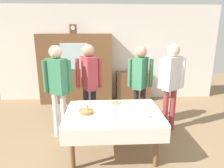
{
  "coord_description": "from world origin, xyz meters",
  "views": [
    {
      "loc": [
        -0.18,
        -3.18,
        2.01
      ],
      "look_at": [
        0.0,
        0.2,
        1.1
      ],
      "focal_mm": 31.92,
      "sensor_mm": 36.0,
      "label": 1
    }
  ],
  "objects_px": {
    "tea_cup_mid_left": "(144,110)",
    "tea_cup_back_edge": "(147,116)",
    "person_near_right_end": "(171,79)",
    "person_behind_table_left": "(140,79)",
    "spoon_near_right": "(92,105)",
    "book_stack": "(134,71)",
    "bread_basket": "(86,111)",
    "tea_cup_far_right": "(114,115)",
    "pastry_plate": "(116,103)",
    "wall_cabinet": "(76,69)",
    "tea_cup_mid_right": "(104,113)",
    "bookshelf_low": "(133,86)",
    "mantel_clock": "(73,29)",
    "spoon_near_left": "(99,122)",
    "tea_cup_center": "(136,116)",
    "dining_table": "(113,118)",
    "person_by_cabinet": "(89,79)",
    "tea_cup_far_left": "(130,105)",
    "person_behind_table_right": "(58,82)",
    "spoon_far_left": "(133,111)"
  },
  "relations": [
    {
      "from": "book_stack",
      "to": "spoon_near_right",
      "type": "distance_m",
      "value": 2.57
    },
    {
      "from": "tea_cup_back_edge",
      "to": "spoon_near_right",
      "type": "xyz_separation_m",
      "value": [
        -0.85,
        0.53,
        -0.02
      ]
    },
    {
      "from": "wall_cabinet",
      "to": "tea_cup_far_right",
      "type": "height_order",
      "value": "wall_cabinet"
    },
    {
      "from": "wall_cabinet",
      "to": "book_stack",
      "type": "xyz_separation_m",
      "value": [
        1.64,
        0.05,
        -0.08
      ]
    },
    {
      "from": "pastry_plate",
      "to": "wall_cabinet",
      "type": "bearing_deg",
      "value": 113.61
    },
    {
      "from": "person_near_right_end",
      "to": "person_behind_table_left",
      "type": "bearing_deg",
      "value": 160.54
    },
    {
      "from": "dining_table",
      "to": "tea_cup_back_edge",
      "type": "height_order",
      "value": "tea_cup_back_edge"
    },
    {
      "from": "dining_table",
      "to": "spoon_near_left",
      "type": "bearing_deg",
      "value": -123.95
    },
    {
      "from": "book_stack",
      "to": "bread_basket",
      "type": "distance_m",
      "value": 2.91
    },
    {
      "from": "bookshelf_low",
      "to": "tea_cup_far_right",
      "type": "bearing_deg",
      "value": -104.76
    },
    {
      "from": "person_behind_table_left",
      "to": "tea_cup_far_right",
      "type": "bearing_deg",
      "value": -117.66
    },
    {
      "from": "tea_cup_mid_right",
      "to": "wall_cabinet",
      "type": "bearing_deg",
      "value": 105.75
    },
    {
      "from": "tea_cup_center",
      "to": "dining_table",
      "type": "bearing_deg",
      "value": 146.79
    },
    {
      "from": "bookshelf_low",
      "to": "pastry_plate",
      "type": "distance_m",
      "value": 2.4
    },
    {
      "from": "bread_basket",
      "to": "person_by_cabinet",
      "type": "xyz_separation_m",
      "value": [
        0.0,
        0.92,
        0.3
      ]
    },
    {
      "from": "tea_cup_far_right",
      "to": "bread_basket",
      "type": "height_order",
      "value": "bread_basket"
    },
    {
      "from": "book_stack",
      "to": "tea_cup_mid_right",
      "type": "height_order",
      "value": "book_stack"
    },
    {
      "from": "bookshelf_low",
      "to": "tea_cup_far_left",
      "type": "distance_m",
      "value": 2.49
    },
    {
      "from": "tea_cup_center",
      "to": "person_near_right_end",
      "type": "relative_size",
      "value": 0.07
    },
    {
      "from": "spoon_near_left",
      "to": "bread_basket",
      "type": "bearing_deg",
      "value": 122.14
    },
    {
      "from": "mantel_clock",
      "to": "tea_cup_mid_right",
      "type": "relative_size",
      "value": 1.85
    },
    {
      "from": "wall_cabinet",
      "to": "spoon_far_left",
      "type": "distance_m",
      "value": 2.84
    },
    {
      "from": "book_stack",
      "to": "dining_table",
      "type": "bearing_deg",
      "value": -105.58
    },
    {
      "from": "tea_cup_back_edge",
      "to": "person_by_cabinet",
      "type": "xyz_separation_m",
      "value": [
        -0.93,
        1.12,
        0.3
      ]
    },
    {
      "from": "tea_cup_mid_left",
      "to": "tea_cup_back_edge",
      "type": "bearing_deg",
      "value": -89.12
    },
    {
      "from": "dining_table",
      "to": "person_behind_table_left",
      "type": "height_order",
      "value": "person_behind_table_left"
    },
    {
      "from": "tea_cup_far_left",
      "to": "pastry_plate",
      "type": "bearing_deg",
      "value": 145.77
    },
    {
      "from": "tea_cup_far_right",
      "to": "tea_cup_mid_right",
      "type": "bearing_deg",
      "value": 141.11
    },
    {
      "from": "spoon_near_left",
      "to": "mantel_clock",
      "type": "bearing_deg",
      "value": 103.33
    },
    {
      "from": "tea_cup_back_edge",
      "to": "bread_basket",
      "type": "relative_size",
      "value": 0.54
    },
    {
      "from": "wall_cabinet",
      "to": "person_by_cabinet",
      "type": "height_order",
      "value": "wall_cabinet"
    },
    {
      "from": "tea_cup_far_right",
      "to": "person_behind_table_right",
      "type": "bearing_deg",
      "value": 139.61
    },
    {
      "from": "tea_cup_back_edge",
      "to": "spoon_near_right",
      "type": "distance_m",
      "value": 1.01
    },
    {
      "from": "person_behind_table_right",
      "to": "person_by_cabinet",
      "type": "bearing_deg",
      "value": 24.35
    },
    {
      "from": "tea_cup_mid_left",
      "to": "tea_cup_back_edge",
      "type": "relative_size",
      "value": 1.0
    },
    {
      "from": "person_near_right_end",
      "to": "tea_cup_far_right",
      "type": "bearing_deg",
      "value": -140.85
    },
    {
      "from": "tea_cup_mid_right",
      "to": "pastry_plate",
      "type": "relative_size",
      "value": 0.46
    },
    {
      "from": "dining_table",
      "to": "tea_cup_far_left",
      "type": "bearing_deg",
      "value": 35.7
    },
    {
      "from": "spoon_near_left",
      "to": "person_behind_table_left",
      "type": "relative_size",
      "value": 0.07
    },
    {
      "from": "spoon_near_left",
      "to": "person_behind_table_right",
      "type": "distance_m",
      "value": 1.29
    },
    {
      "from": "book_stack",
      "to": "spoon_near_left",
      "type": "relative_size",
      "value": 1.86
    },
    {
      "from": "bread_basket",
      "to": "spoon_near_left",
      "type": "distance_m",
      "value": 0.38
    },
    {
      "from": "mantel_clock",
      "to": "spoon_near_right",
      "type": "height_order",
      "value": "mantel_clock"
    },
    {
      "from": "spoon_near_left",
      "to": "person_behind_table_left",
      "type": "distance_m",
      "value": 1.6
    },
    {
      "from": "bookshelf_low",
      "to": "tea_cup_far_right",
      "type": "distance_m",
      "value": 2.94
    },
    {
      "from": "dining_table",
      "to": "person_by_cabinet",
      "type": "relative_size",
      "value": 0.87
    },
    {
      "from": "tea_cup_far_left",
      "to": "tea_cup_mid_right",
      "type": "height_order",
      "value": "same"
    },
    {
      "from": "bookshelf_low",
      "to": "tea_cup_center",
      "type": "relative_size",
      "value": 7.52
    },
    {
      "from": "tea_cup_center",
      "to": "tea_cup_mid_left",
      "type": "relative_size",
      "value": 1.0
    },
    {
      "from": "tea_cup_mid_right",
      "to": "spoon_near_left",
      "type": "height_order",
      "value": "tea_cup_mid_right"
    }
  ]
}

